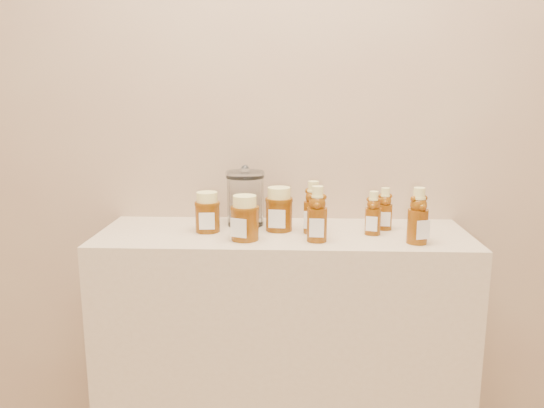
# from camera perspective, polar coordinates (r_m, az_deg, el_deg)

# --- Properties ---
(wall_back) EXTENTS (3.50, 0.02, 2.70)m
(wall_back) POSITION_cam_1_polar(r_m,az_deg,el_deg) (1.87, 1.39, 12.05)
(wall_back) COLOR tan
(wall_back) RESTS_ON ground
(display_table) EXTENTS (1.20, 0.40, 0.90)m
(display_table) POSITION_cam_1_polar(r_m,az_deg,el_deg) (1.89, 1.15, -16.33)
(display_table) COLOR #C8B392
(display_table) RESTS_ON ground
(bear_bottle_back_left) EXTENTS (0.08, 0.08, 0.19)m
(bear_bottle_back_left) POSITION_cam_1_polar(r_m,az_deg,el_deg) (1.70, 4.45, 0.01)
(bear_bottle_back_left) COLOR #5D2D07
(bear_bottle_back_left) RESTS_ON display_table
(bear_bottle_back_mid) EXTENTS (0.07, 0.07, 0.16)m
(bear_bottle_back_mid) POSITION_cam_1_polar(r_m,az_deg,el_deg) (1.71, 10.83, -0.65)
(bear_bottle_back_mid) COLOR #5D2D07
(bear_bottle_back_mid) RESTS_ON display_table
(bear_bottle_back_right) EXTENTS (0.06, 0.06, 0.16)m
(bear_bottle_back_right) POSITION_cam_1_polar(r_m,az_deg,el_deg) (1.78, 12.04, -0.21)
(bear_bottle_back_right) COLOR #5D2D07
(bear_bottle_back_right) RESTS_ON display_table
(bear_bottle_front_left) EXTENTS (0.07, 0.07, 0.19)m
(bear_bottle_front_left) POSITION_cam_1_polar(r_m,az_deg,el_deg) (1.61, 4.89, -0.68)
(bear_bottle_front_left) COLOR #5D2D07
(bear_bottle_front_left) RESTS_ON display_table
(bear_bottle_front_right) EXTENTS (0.08, 0.08, 0.19)m
(bear_bottle_front_right) POSITION_cam_1_polar(r_m,az_deg,el_deg) (1.64, 15.45, -0.84)
(bear_bottle_front_right) COLOR #5D2D07
(bear_bottle_front_right) RESTS_ON display_table
(honey_jar_left) EXTENTS (0.09, 0.09, 0.13)m
(honey_jar_left) POSITION_cam_1_polar(r_m,az_deg,el_deg) (1.73, -6.96, -0.85)
(honey_jar_left) COLOR #5D2D07
(honey_jar_left) RESTS_ON display_table
(honey_jar_back) EXTENTS (0.10, 0.10, 0.14)m
(honey_jar_back) POSITION_cam_1_polar(r_m,az_deg,el_deg) (1.73, 0.76, -0.54)
(honey_jar_back) COLOR #5D2D07
(honey_jar_back) RESTS_ON display_table
(honey_jar_front) EXTENTS (0.11, 0.11, 0.14)m
(honey_jar_front) POSITION_cam_1_polar(r_m,az_deg,el_deg) (1.62, -2.94, -1.49)
(honey_jar_front) COLOR #5D2D07
(honey_jar_front) RESTS_ON display_table
(glass_canister) EXTENTS (0.14, 0.14, 0.20)m
(glass_canister) POSITION_cam_1_polar(r_m,az_deg,el_deg) (1.80, -2.89, 0.86)
(glass_canister) COLOR white
(glass_canister) RESTS_ON display_table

